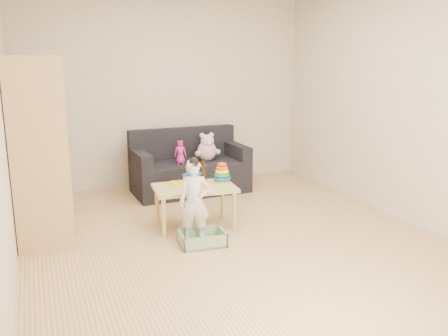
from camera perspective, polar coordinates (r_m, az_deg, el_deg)
name	(u,v)px	position (r m, az deg, el deg)	size (l,w,h in m)	color
room	(229,108)	(4.60, 0.59, 7.19)	(4.50, 4.50, 4.50)	tan
wardrobe	(38,149)	(5.02, -21.46, 2.13)	(0.50, 1.00, 1.80)	tan
sofa	(190,177)	(6.40, -4.07, -1.05)	(1.50, 0.75, 0.42)	black
play_table	(195,206)	(5.09, -3.53, -4.64)	(0.85, 0.54, 0.45)	tan
storage_bin	(202,238)	(4.66, -2.65, -8.40)	(0.44, 0.33, 0.13)	#7DA275
toddler	(195,203)	(4.59, -3.56, -4.25)	(0.30, 0.20, 0.81)	silver
pink_bear	(207,149)	(6.37, -2.08, 2.33)	(0.28, 0.24, 0.32)	#DAA1B3
doll	(180,152)	(6.19, -5.27, 1.88)	(0.15, 0.10, 0.30)	#DD2993
ring_stacker	(222,175)	(5.16, -0.24, -0.79)	(0.19, 0.19, 0.22)	#BCCD0A
brown_bottle	(203,172)	(5.21, -2.53, -0.53)	(0.08, 0.08, 0.23)	black
blue_plush	(193,172)	(5.15, -3.73, -0.43)	(0.20, 0.16, 0.24)	blue
wooden_figure	(191,182)	(4.98, -3.96, -1.66)	(0.05, 0.04, 0.12)	maroon
yellow_book	(182,183)	(5.13, -5.06, -1.83)	(0.22, 0.22, 0.02)	yellow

